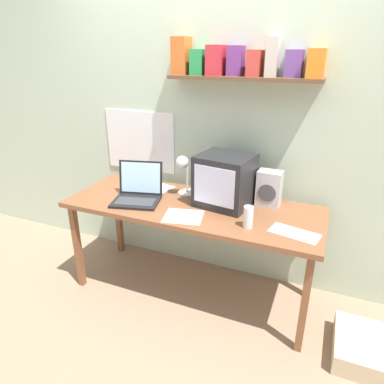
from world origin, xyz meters
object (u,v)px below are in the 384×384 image
Objects in this scene: loose_paper_near_monitor at (156,188)px; open_notebook at (183,216)px; laptop at (138,191)px; juice_glass at (248,218)px; corner_desk at (192,212)px; floor_cushion at (370,350)px; crt_monitor at (225,180)px; desk_lamp at (184,171)px; loose_paper_near_laptop at (294,233)px; space_heater at (269,189)px.

open_notebook is at bearing -42.69° from loose_paper_near_monitor.
loose_paper_near_monitor is (0.01, 0.25, -0.07)m from laptop.
juice_glass is 0.44m from open_notebook.
corner_desk reaches higher than floor_cushion.
juice_glass is at bearing -40.26° from crt_monitor.
desk_lamp reaches higher than laptop.
corner_desk is 0.32m from desk_lamp.
laptop is at bearing 175.90° from loose_paper_near_laptop.
floor_cushion is at bearing -12.70° from loose_paper_near_monitor.
corner_desk is 1.43m from floor_cushion.
desk_lamp is 0.93m from loose_paper_near_laptop.
open_notebook reaches higher than corner_desk.
space_heater is 0.64m from open_notebook.
laptop reaches higher than loose_paper_near_laptop.
space_heater reaches higher than loose_paper_near_laptop.
laptop reaches higher than loose_paper_near_monitor.
corner_desk is 4.64× the size of laptop.
crt_monitor is 1.45× the size of loose_paper_near_monitor.
desk_lamp is at bearing 151.36° from juice_glass.
laptop is at bearing -156.47° from crt_monitor.
floor_cushion is at bearing -0.75° from juice_glass.
open_notebook reaches higher than floor_cushion.
loose_paper_near_laptop is at bearing -11.08° from corner_desk.
crt_monitor is 2.87× the size of juice_glass.
loose_paper_near_laptop is (0.53, -0.25, -0.18)m from crt_monitor.
space_heater is (0.63, 0.07, -0.07)m from desk_lamp.
loose_paper_near_laptop is at bearing -3.43° from desk_lamp.
desk_lamp is (0.28, 0.20, 0.13)m from laptop.
loose_paper_near_laptop is (0.28, 0.03, -0.06)m from juice_glass.
corner_desk is at bearing 168.92° from loose_paper_near_laptop.
loose_paper_near_monitor is at bearing 154.61° from corner_desk.
juice_glass is at bearing -21.21° from corner_desk.
corner_desk is 7.16× the size of space_heater.
juice_glass is 0.33× the size of floor_cushion.
crt_monitor is (0.21, 0.10, 0.24)m from corner_desk.
crt_monitor is at bearing 26.54° from corner_desk.
floor_cushion is (1.25, 0.01, -0.68)m from open_notebook.
open_notebook is (0.02, -0.20, 0.06)m from corner_desk.
space_heater is (0.05, 0.38, 0.06)m from juice_glass.
laptop is 1.25× the size of loose_paper_near_laptop.
juice_glass is 0.45× the size of loose_paper_near_laptop.
juice_glass is 0.39m from space_heater.
crt_monitor reaches higher than desk_lamp.
laptop reaches higher than open_notebook.
desk_lamp is at bearing 113.42° from open_notebook.
space_heater is at bearing 2.21° from laptop.
space_heater is 0.60× the size of floor_cushion.
space_heater reaches higher than loose_paper_near_monitor.
juice_glass is (0.58, -0.32, -0.13)m from desk_lamp.
laptop is (-0.61, -0.17, -0.12)m from crt_monitor.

